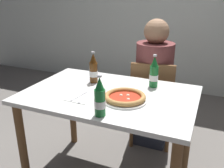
# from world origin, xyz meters

# --- Properties ---
(back_wall_tiled) EXTENTS (7.00, 0.10, 2.60)m
(back_wall_tiled) POSITION_xyz_m (0.00, 2.20, 1.30)
(back_wall_tiled) COLOR silver
(back_wall_tiled) RESTS_ON ground_plane
(dining_table_main) EXTENTS (1.20, 0.80, 0.75)m
(dining_table_main) POSITION_xyz_m (0.00, 0.00, 0.64)
(dining_table_main) COLOR silver
(dining_table_main) RESTS_ON ground_plane
(chair_behind_table) EXTENTS (0.45, 0.45, 0.85)m
(chair_behind_table) POSITION_xyz_m (0.17, 0.61, 0.48)
(chair_behind_table) COLOR brown
(chair_behind_table) RESTS_ON ground_plane
(diner_seated) EXTENTS (0.34, 0.34, 1.21)m
(diner_seated) POSITION_xyz_m (0.16, 0.66, 0.58)
(diner_seated) COLOR #2D3342
(diner_seated) RESTS_ON ground_plane
(pizza_margherita_near) EXTENTS (0.30, 0.30, 0.04)m
(pizza_margherita_near) POSITION_xyz_m (0.15, -0.08, 0.77)
(pizza_margherita_near) COLOR white
(pizza_margherita_near) RESTS_ON dining_table_main
(beer_bottle_left) EXTENTS (0.07, 0.07, 0.25)m
(beer_bottle_left) POSITION_xyz_m (-0.20, 0.15, 0.85)
(beer_bottle_left) COLOR #512D0F
(beer_bottle_left) RESTS_ON dining_table_main
(beer_bottle_center) EXTENTS (0.07, 0.07, 0.25)m
(beer_bottle_center) POSITION_xyz_m (0.09, -0.33, 0.85)
(beer_bottle_center) COLOR #196B2D
(beer_bottle_center) RESTS_ON dining_table_main
(beer_bottle_right) EXTENTS (0.07, 0.07, 0.25)m
(beer_bottle_right) POSITION_xyz_m (0.26, 0.24, 0.85)
(beer_bottle_right) COLOR #196B2D
(beer_bottle_right) RESTS_ON dining_table_main
(napkin_with_cutlery) EXTENTS (0.19, 0.19, 0.01)m
(napkin_with_cutlery) POSITION_xyz_m (-0.14, -0.15, 0.75)
(napkin_with_cutlery) COLOR white
(napkin_with_cutlery) RESTS_ON dining_table_main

